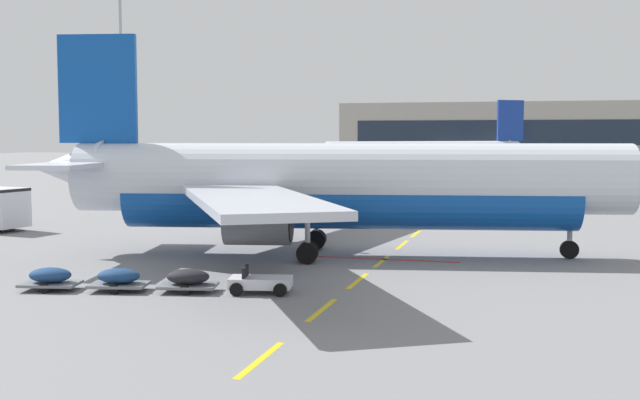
{
  "coord_description": "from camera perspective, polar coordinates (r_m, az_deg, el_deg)",
  "views": [
    {
      "loc": [
        25.82,
        -19.47,
        6.67
      ],
      "look_at": [
        14.48,
        21.79,
        3.13
      ],
      "focal_mm": 44.53,
      "sensor_mm": 36.0,
      "label": 1
    }
  ],
  "objects": [
    {
      "name": "apron_paint_markings",
      "position": [
        56.87,
        7.37,
        -2.05
      ],
      "size": [
        8.0,
        93.09,
        0.01
      ],
      "color": "yellow",
      "rests_on": "ground"
    },
    {
      "name": "airliner_foreground",
      "position": [
        43.41,
        1.3,
        1.13
      ],
      "size": [
        34.7,
        34.05,
        12.2
      ],
      "color": "silver",
      "rests_on": "ground"
    },
    {
      "name": "airliner_mid_left",
      "position": [
        106.73,
        7.87,
        3.08
      ],
      "size": [
        29.6,
        27.5,
        11.41
      ],
      "color": "silver",
      "rests_on": "ground"
    },
    {
      "name": "baggage_train",
      "position": [
        34.59,
        -11.85,
        -5.59
      ],
      "size": [
        11.66,
        3.8,
        1.14
      ],
      "color": "silver",
      "rests_on": "ground"
    },
    {
      "name": "apron_light_mast_near",
      "position": [
        96.75,
        -14.12,
        10.34
      ],
      "size": [
        1.8,
        1.8,
        26.52
      ],
      "color": "slate",
      "rests_on": "ground"
    },
    {
      "name": "terminal_satellite",
      "position": [
        163.97,
        18.65,
        4.4
      ],
      "size": [
        95.02,
        20.09,
        14.48
      ],
      "color": "#9E998E",
      "rests_on": "ground"
    }
  ]
}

